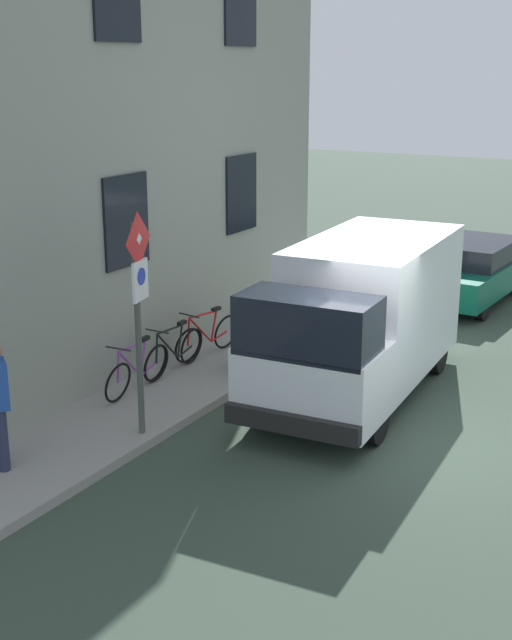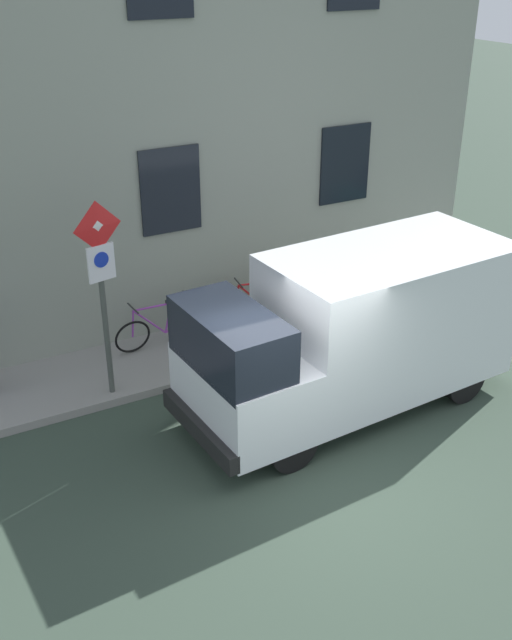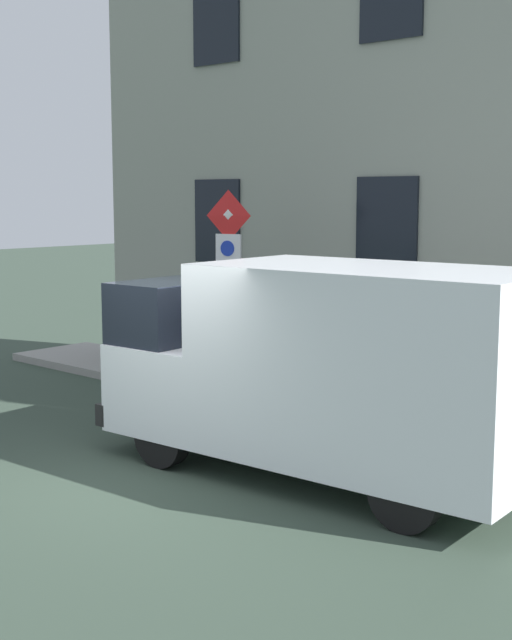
# 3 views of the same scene
# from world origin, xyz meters

# --- Properties ---
(ground_plane) EXTENTS (80.00, 80.00, 0.00)m
(ground_plane) POSITION_xyz_m (0.00, 0.00, 0.00)
(ground_plane) COLOR #324236
(sidewalk_slab) EXTENTS (1.84, 15.23, 0.14)m
(sidewalk_slab) POSITION_xyz_m (3.90, 0.00, 0.07)
(sidewalk_slab) COLOR gray
(sidewalk_slab) RESTS_ON ground_plane
(building_facade) EXTENTS (0.75, 13.23, 8.77)m
(building_facade) POSITION_xyz_m (5.17, 0.00, 4.38)
(building_facade) COLOR gray
(building_facade) RESTS_ON ground_plane
(sign_post_stacked) EXTENTS (0.20, 0.55, 3.09)m
(sign_post_stacked) POSITION_xyz_m (3.19, 1.81, 2.22)
(sign_post_stacked) COLOR #474C47
(sign_post_stacked) RESTS_ON sidewalk_slab
(delivery_van) EXTENTS (2.32, 5.44, 2.50)m
(delivery_van) POSITION_xyz_m (1.28, -1.52, 1.33)
(delivery_van) COLOR white
(delivery_van) RESTS_ON ground_plane
(bicycle_red) EXTENTS (0.50, 1.71, 0.89)m
(bicycle_red) POSITION_xyz_m (4.27, -1.53, 0.51)
(bicycle_red) COLOR black
(bicycle_red) RESTS_ON sidewalk_slab
(bicycle_black) EXTENTS (0.46, 1.71, 0.89)m
(bicycle_black) POSITION_xyz_m (4.27, -0.49, 0.51)
(bicycle_black) COLOR black
(bicycle_black) RESTS_ON sidewalk_slab
(bicycle_purple) EXTENTS (0.46, 1.72, 0.89)m
(bicycle_purple) POSITION_xyz_m (4.27, 0.56, 0.51)
(bicycle_purple) COLOR black
(bicycle_purple) RESTS_ON sidewalk_slab
(pedestrian) EXTENTS (0.48, 0.45, 1.72)m
(pedestrian) POSITION_xyz_m (4.13, 3.63, 1.07)
(pedestrian) COLOR #262B47
(pedestrian) RESTS_ON sidewalk_slab
(litter_bin) EXTENTS (0.44, 0.44, 0.90)m
(litter_bin) POSITION_xyz_m (3.33, -1.31, 0.59)
(litter_bin) COLOR #2D5133
(litter_bin) RESTS_ON sidewalk_slab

